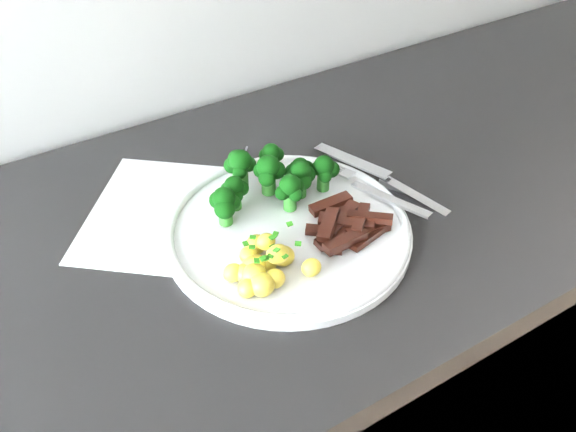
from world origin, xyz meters
TOP-DOWN VIEW (x-y plane):
  - counter at (-0.04, 1.68)m, footprint 2.35×0.59m
  - recipe_paper at (-0.15, 1.72)m, footprint 0.38×0.36m
  - plate at (-0.08, 1.64)m, footprint 0.31×0.31m
  - broccoli at (-0.06, 1.70)m, footprint 0.18×0.13m
  - potatoes at (-0.14, 1.59)m, footprint 0.10×0.09m
  - beef_strips at (-0.02, 1.60)m, footprint 0.10×0.09m
  - fork at (0.06, 1.64)m, footprint 0.06×0.18m
  - knife at (0.09, 1.64)m, footprint 0.08×0.22m

SIDE VIEW (x-z plane):
  - counter at x=-0.04m, z-range 0.00..0.88m
  - recipe_paper at x=-0.15m, z-range 0.88..0.88m
  - plate at x=-0.08m, z-range 0.88..0.90m
  - knife at x=0.09m, z-range 0.88..0.90m
  - fork at x=0.06m, z-range 0.89..0.91m
  - beef_strips at x=-0.02m, z-range 0.89..0.92m
  - potatoes at x=-0.14m, z-range 0.88..0.93m
  - broccoli at x=-0.06m, z-range 0.89..0.96m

